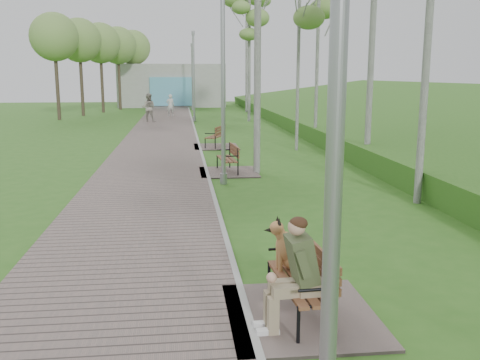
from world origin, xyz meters
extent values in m
cube|color=#6A5B56|center=(-1.75, 21.50, 0.02)|extent=(3.50, 67.00, 0.04)
cube|color=#999993|center=(0.00, 21.50, 0.03)|extent=(0.10, 67.00, 0.05)
cube|color=#427527|center=(12.00, 20.00, 0.00)|extent=(14.00, 70.00, 1.60)
cube|color=#9E9E99|center=(-1.50, 51.00, 2.00)|extent=(10.00, 5.00, 4.00)
cube|color=#56A2C1|center=(-1.50, 48.40, 1.50)|extent=(4.00, 0.20, 2.60)
cube|color=#6A5B56|center=(0.69, 4.51, 0.02)|extent=(1.89, 2.10, 0.04)
cube|color=brown|center=(0.64, 4.51, 0.47)|extent=(0.57, 1.60, 0.04)
cube|color=brown|center=(0.89, 4.52, 0.75)|extent=(0.14, 1.57, 0.35)
cube|color=#6A5B56|center=(0.68, 14.77, 0.02)|extent=(1.79, 1.99, 0.04)
cube|color=brown|center=(0.63, 14.77, 0.45)|extent=(0.57, 1.52, 0.04)
cube|color=brown|center=(0.87, 14.79, 0.72)|extent=(0.17, 1.49, 0.33)
cube|color=#6A5B56|center=(0.70, 20.84, 0.02)|extent=(1.86, 2.07, 0.04)
cube|color=brown|center=(0.65, 20.84, 0.47)|extent=(0.97, 1.62, 0.04)
cube|color=brown|center=(0.88, 20.75, 0.74)|extent=(0.57, 1.47, 0.34)
cylinder|color=#919499|center=(0.22, 1.69, 2.56)|extent=(0.12, 0.12, 5.13)
cylinder|color=#919499|center=(0.38, 13.04, 0.15)|extent=(0.21, 0.21, 0.31)
cylinder|color=#919499|center=(0.38, 13.04, 2.57)|extent=(0.12, 0.12, 5.14)
cylinder|color=#919499|center=(0.14, 33.74, 0.17)|extent=(0.22, 0.22, 0.34)
cylinder|color=#919499|center=(0.14, 33.74, 2.80)|extent=(0.13, 0.13, 5.59)
cylinder|color=#919499|center=(0.14, 33.74, 5.65)|extent=(0.20, 0.20, 0.28)
cylinder|color=#919499|center=(0.32, 45.09, 0.16)|extent=(0.22, 0.22, 0.33)
cylinder|color=#919499|center=(0.32, 45.09, 2.72)|extent=(0.13, 0.13, 5.45)
cylinder|color=#919499|center=(0.32, 45.09, 5.50)|extent=(0.20, 0.20, 0.27)
imported|color=beige|center=(-1.50, 38.15, 0.81)|extent=(0.67, 0.53, 1.62)
imported|color=gray|center=(-2.82, 33.52, 0.92)|extent=(0.99, 0.83, 1.85)
cylinder|color=silver|center=(5.34, 15.24, 4.81)|extent=(0.20, 0.20, 9.62)
cylinder|color=silver|center=(3.93, 19.63, 3.61)|extent=(0.17, 0.17, 7.22)
cylinder|color=silver|center=(5.11, 21.22, 4.50)|extent=(0.17, 0.17, 9.00)
cylinder|color=silver|center=(3.74, 33.43, 4.23)|extent=(0.20, 0.20, 8.45)
ellipsoid|color=#769B4B|center=(3.74, 33.43, 6.93)|extent=(2.84, 2.84, 3.72)
cylinder|color=silver|center=(4.66, 42.25, 5.48)|extent=(0.19, 0.19, 10.96)
camera|label=1|loc=(-0.81, -1.76, 3.06)|focal=40.00mm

